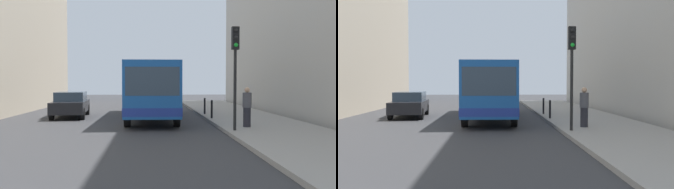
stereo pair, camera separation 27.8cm
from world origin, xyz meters
The scene contains 9 objects.
ground_plane centered at (0.00, 0.00, 0.00)m, with size 80.00×80.00×0.00m, color #38383A.
sidewalk centered at (5.40, 0.00, 0.07)m, with size 4.40×40.00×0.15m, color #9E9991.
bus centered at (0.28, 3.60, 1.73)m, with size 2.55×11.02×3.00m.
car_beside_bus centered at (-4.41, 4.38, 0.78)m, with size 2.14×4.53×1.48m.
car_behind_bus centered at (0.16, 13.95, 0.78)m, with size 1.90×4.42×1.48m.
traffic_light centered at (3.55, -2.84, 3.01)m, with size 0.28×0.33×4.10m.
bollard_near centered at (3.45, 1.96, 0.62)m, with size 0.11×0.11×0.95m, color black.
bollard_mid centered at (3.45, 4.43, 0.62)m, with size 0.11×0.11×0.95m, color black.
pedestrian_near_signal centered at (4.33, -1.76, 0.99)m, with size 0.38×0.38×1.69m.
Camera 2 is at (0.42, -17.20, 2.10)m, focal length 39.19 mm.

